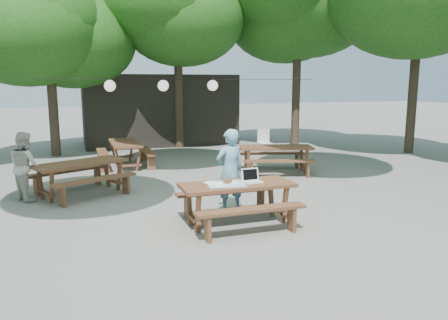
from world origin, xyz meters
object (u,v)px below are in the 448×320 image
main_picnic_table (237,203)px  plastic_chair (265,147)px  picnic_table_nw (81,178)px  woman (230,171)px  second_person (26,166)px

main_picnic_table → plastic_chair: bearing=61.7°
picnic_table_nw → plastic_chair: 7.19m
woman → main_picnic_table: bearing=68.1°
woman → second_person: bearing=-41.2°
main_picnic_table → woman: bearing=78.9°
woman → second_person: 4.45m
main_picnic_table → woman: 0.92m
second_person → plastic_chair: 8.21m
second_person → main_picnic_table: bearing=-155.3°
woman → second_person: size_ratio=1.10×
second_person → plastic_chair: bearing=-88.8°
second_person → woman: bearing=-146.0°
woman → plastic_chair: bearing=-131.1°
plastic_chair → picnic_table_nw: bearing=-145.7°
second_person → picnic_table_nw: bearing=-112.5°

